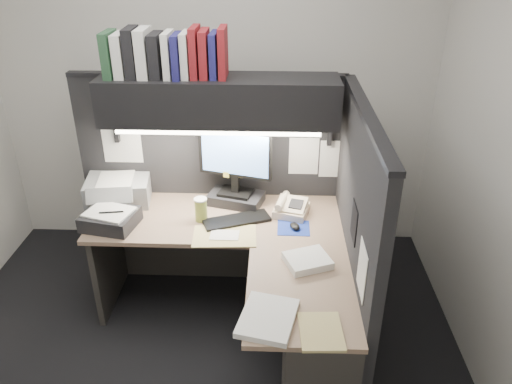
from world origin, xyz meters
TOP-DOWN VIEW (x-y plane):
  - floor at (0.00, 0.00)m, footprint 3.50×3.50m
  - wall_back at (0.00, 1.50)m, footprint 3.50×0.04m
  - partition_back at (0.03, 0.93)m, footprint 1.90×0.06m
  - partition_right at (0.98, 0.18)m, footprint 0.06×1.50m
  - desk at (0.43, -0.00)m, footprint 1.70×1.53m
  - overhead_shelf at (0.12, 0.75)m, footprint 1.55×0.34m
  - task_light_tube at (0.12, 0.61)m, footprint 1.32×0.04m
  - monitor at (0.22, 0.77)m, footprint 0.51×0.32m
  - keyboard at (0.24, 0.51)m, footprint 0.47×0.30m
  - mousepad at (0.63, 0.44)m, footprint 0.22×0.20m
  - mouse at (0.63, 0.43)m, footprint 0.09×0.11m
  - telephone at (0.62, 0.63)m, footprint 0.27×0.28m
  - coffee_cup at (0.00, 0.52)m, footprint 0.09×0.09m
  - printer at (-0.63, 0.79)m, footprint 0.49×0.43m
  - notebook_stack at (-0.59, 0.42)m, footprint 0.38×0.34m
  - open_folder at (0.18, 0.32)m, footprint 0.42×0.29m
  - paper_stack_a at (0.70, 0.04)m, footprint 0.31×0.29m
  - paper_stack_b at (0.47, -0.45)m, footprint 0.33×0.38m
  - manila_stack at (0.73, -0.53)m, footprint 0.22×0.28m
  - binder_row at (-0.20, 0.75)m, footprint 0.76×0.25m
  - pinned_papers at (0.42, 0.56)m, footprint 1.76×1.31m

SIDE VIEW (x-z plane):
  - floor at x=0.00m, z-range 0.00..0.00m
  - desk at x=0.43m, z-range 0.08..0.81m
  - mousepad at x=0.63m, z-range 0.73..0.73m
  - open_folder at x=0.18m, z-range 0.73..0.74m
  - manila_stack at x=0.73m, z-range 0.73..0.75m
  - keyboard at x=0.24m, z-range 0.73..0.75m
  - paper_stack_b at x=0.47m, z-range 0.73..0.76m
  - mouse at x=0.63m, z-range 0.73..0.77m
  - paper_stack_a at x=0.70m, z-range 0.73..0.78m
  - telephone at x=0.62m, z-range 0.73..0.82m
  - notebook_stack at x=-0.59m, z-range 0.73..0.83m
  - partition_back at x=0.03m, z-range 0.00..1.60m
  - partition_right at x=0.98m, z-range 0.00..1.60m
  - coffee_cup at x=0.00m, z-range 0.73..0.89m
  - printer at x=-0.63m, z-range 0.73..0.91m
  - monitor at x=0.22m, z-range 0.67..1.24m
  - pinned_papers at x=0.42m, z-range 0.80..1.31m
  - task_light_tube at x=0.12m, z-range 1.31..1.35m
  - wall_back at x=0.00m, z-range 0.00..2.70m
  - overhead_shelf at x=0.12m, z-range 1.35..1.65m
  - binder_row at x=-0.20m, z-range 1.64..1.95m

